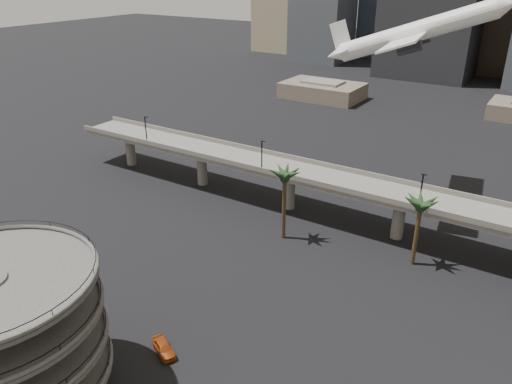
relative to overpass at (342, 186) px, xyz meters
The scene contains 5 objects.
overpass is the anchor object (origin of this frame).
palm_trees 17.90m from the overpass, 36.44° to the right, with size 42.40×10.40×14.00m.
low_buildings 87.69m from the overpass, 85.49° to the left, with size 135.00×27.50×6.80m.
airborne_jet 30.53m from the overpass, 71.48° to the left, with size 33.38×30.17×14.35m.
car_a 45.03m from the overpass, 95.25° to the right, with size 1.88×4.68×1.60m, color #AE4918.
Camera 1 is at (32.03, -24.00, 44.60)m, focal length 35.00 mm.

